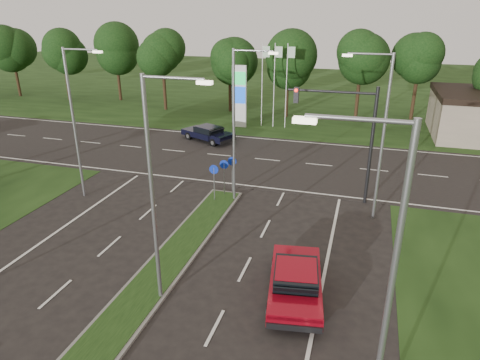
# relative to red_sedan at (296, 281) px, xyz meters

# --- Properties ---
(verge_far) EXTENTS (160.00, 50.00, 0.02)m
(verge_far) POSITION_rel_red_sedan_xyz_m (-6.00, 47.26, -0.73)
(verge_far) COLOR black
(verge_far) RESTS_ON ground
(cross_road) EXTENTS (160.00, 12.00, 0.02)m
(cross_road) POSITION_rel_red_sedan_xyz_m (-6.00, 16.26, -0.73)
(cross_road) COLOR black
(cross_road) RESTS_ON ground
(median_kerb) EXTENTS (2.00, 26.00, 0.12)m
(median_kerb) POSITION_rel_red_sedan_xyz_m (-6.00, -3.74, -0.67)
(median_kerb) COLOR slate
(median_kerb) RESTS_ON ground
(streetlight_median_near) EXTENTS (2.53, 0.22, 9.00)m
(streetlight_median_near) POSITION_rel_red_sedan_xyz_m (-5.00, -1.74, 4.34)
(streetlight_median_near) COLOR gray
(streetlight_median_near) RESTS_ON ground
(streetlight_median_far) EXTENTS (2.53, 0.22, 9.00)m
(streetlight_median_far) POSITION_rel_red_sedan_xyz_m (-5.00, 8.26, 4.34)
(streetlight_median_far) COLOR gray
(streetlight_median_far) RESTS_ON ground
(streetlight_left_far) EXTENTS (2.53, 0.22, 9.00)m
(streetlight_left_far) POSITION_rel_red_sedan_xyz_m (-14.30, 6.26, 4.34)
(streetlight_left_far) COLOR gray
(streetlight_left_far) RESTS_ON ground
(streetlight_right_far) EXTENTS (2.53, 0.22, 9.00)m
(streetlight_right_far) POSITION_rel_red_sedan_xyz_m (2.80, 8.26, 4.34)
(streetlight_right_far) COLOR gray
(streetlight_right_far) RESTS_ON ground
(streetlight_right_near) EXTENTS (2.53, 0.22, 9.00)m
(streetlight_right_near) POSITION_rel_red_sedan_xyz_m (2.80, -5.74, 4.34)
(streetlight_right_near) COLOR gray
(streetlight_right_near) RESTS_ON ground
(traffic_signal) EXTENTS (5.10, 0.42, 7.00)m
(traffic_signal) POSITION_rel_red_sedan_xyz_m (1.19, 10.25, 3.92)
(traffic_signal) COLOR black
(traffic_signal) RESTS_ON ground
(median_signs) EXTENTS (1.16, 1.76, 2.38)m
(median_signs) POSITION_rel_red_sedan_xyz_m (-6.00, 8.66, 0.98)
(median_signs) COLOR gray
(median_signs) RESTS_ON ground
(gas_pylon) EXTENTS (5.80, 1.26, 8.00)m
(gas_pylon) POSITION_rel_red_sedan_xyz_m (-9.79, 25.30, 2.46)
(gas_pylon) COLOR silver
(gas_pylon) RESTS_ON ground
(treeline_far) EXTENTS (6.00, 6.00, 9.90)m
(treeline_far) POSITION_rel_red_sedan_xyz_m (-5.90, 32.19, 6.10)
(treeline_far) COLOR black
(treeline_far) RESTS_ON ground
(red_sedan) EXTENTS (2.78, 5.23, 1.37)m
(red_sedan) POSITION_rel_red_sedan_xyz_m (0.00, 0.00, 0.00)
(red_sedan) COLOR maroon
(red_sedan) RESTS_ON ground
(navy_sedan) EXTENTS (5.24, 3.82, 1.34)m
(navy_sedan) POSITION_rel_red_sedan_xyz_m (-11.26, 19.79, -0.02)
(navy_sedan) COLOR black
(navy_sedan) RESTS_ON ground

